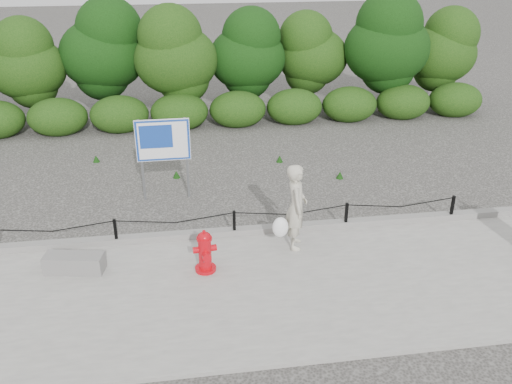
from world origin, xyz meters
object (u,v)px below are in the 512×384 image
object	(u,v)px
pedestrian	(295,208)
advertising_sign	(163,144)
fire_hydrant	(205,252)
concrete_block	(74,263)

from	to	relation	value
pedestrian	advertising_sign	bearing A→B (deg)	51.99
fire_hydrant	advertising_sign	distance (m)	3.70
advertising_sign	pedestrian	bearing A→B (deg)	-47.49
fire_hydrant	pedestrian	distance (m)	2.06
fire_hydrant	pedestrian	size ratio (longest dim) A/B	0.48
fire_hydrant	concrete_block	bearing A→B (deg)	165.43
fire_hydrant	advertising_sign	size ratio (longest dim) A/B	0.42
pedestrian	advertising_sign	distance (m)	3.92
pedestrian	concrete_block	world-z (taller)	pedestrian
fire_hydrant	advertising_sign	world-z (taller)	advertising_sign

